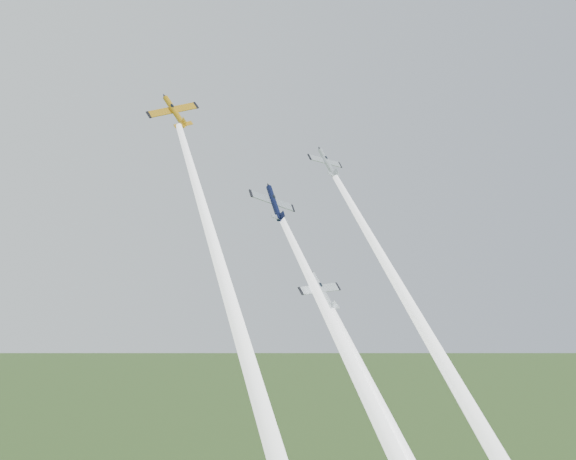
{
  "coord_description": "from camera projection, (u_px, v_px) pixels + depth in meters",
  "views": [
    {
      "loc": [
        -50.96,
        -99.87,
        82.6
      ],
      "look_at": [
        0.0,
        -6.0,
        92.0
      ],
      "focal_mm": 45.0,
      "sensor_mm": 36.0,
      "label": 1
    }
  ],
  "objects": [
    {
      "name": "plane_yellow",
      "position": [
        175.0,
        112.0,
        112.63
      ],
      "size": [
        10.63,
        6.18,
        9.98
      ],
      "primitive_type": null,
      "rotation": [
        0.95,
        -0.31,
        0.02
      ],
      "color": "orange"
    },
    {
      "name": "smoke_trail_yellow",
      "position": [
        231.0,
        303.0,
        91.8
      ],
      "size": [
        3.49,
        40.64,
        55.32
      ],
      "primitive_type": null,
      "rotation": [
        -0.62,
        0.0,
        0.02
      ],
      "color": "white"
    },
    {
      "name": "plane_navy",
      "position": [
        274.0,
        203.0,
        109.75
      ],
      "size": [
        9.13,
        7.93,
        9.37
      ],
      "primitive_type": null,
      "rotation": [
        0.95,
        0.19,
        0.19
      ],
      "color": "#0C1235"
    },
    {
      "name": "smoke_trail_navy",
      "position": [
        362.0,
        386.0,
        93.41
      ],
      "size": [
        9.37,
        35.0,
        47.73
      ],
      "primitive_type": null,
      "rotation": [
        -0.62,
        0.0,
        0.19
      ],
      "color": "white"
    },
    {
      "name": "plane_silver_right",
      "position": [
        327.0,
        163.0,
        119.52
      ],
      "size": [
        8.4,
        7.18,
        7.29
      ],
      "primitive_type": null,
      "rotation": [
        0.95,
        0.06,
        0.25
      ],
      "color": "silver"
    },
    {
      "name": "smoke_trail_silver_right",
      "position": [
        423.0,
        327.0,
        103.43
      ],
      "size": [
        11.53,
        35.67,
        49.13
      ],
      "primitive_type": null,
      "rotation": [
        -0.62,
        0.0,
        0.25
      ],
      "color": "white"
    },
    {
      "name": "plane_silver_low",
      "position": [
        322.0,
        291.0,
        102.62
      ],
      "size": [
        9.45,
        7.16,
        7.76
      ],
      "primitive_type": null,
      "rotation": [
        0.95,
        -0.09,
        0.24
      ],
      "color": "silver"
    }
  ]
}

